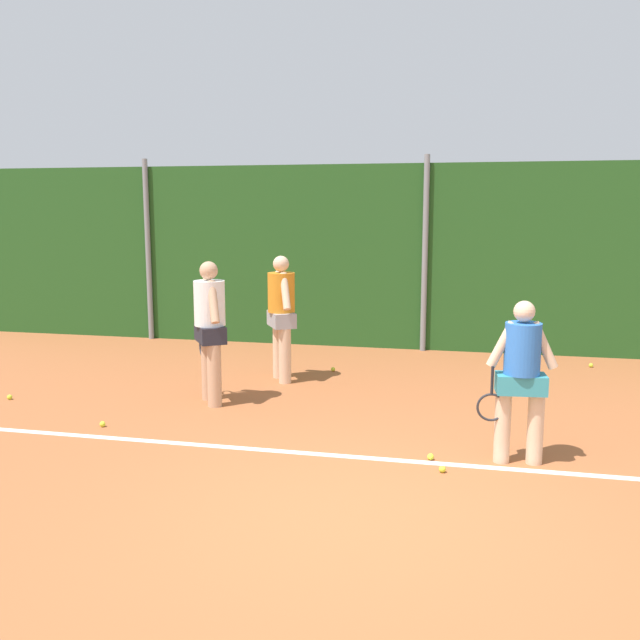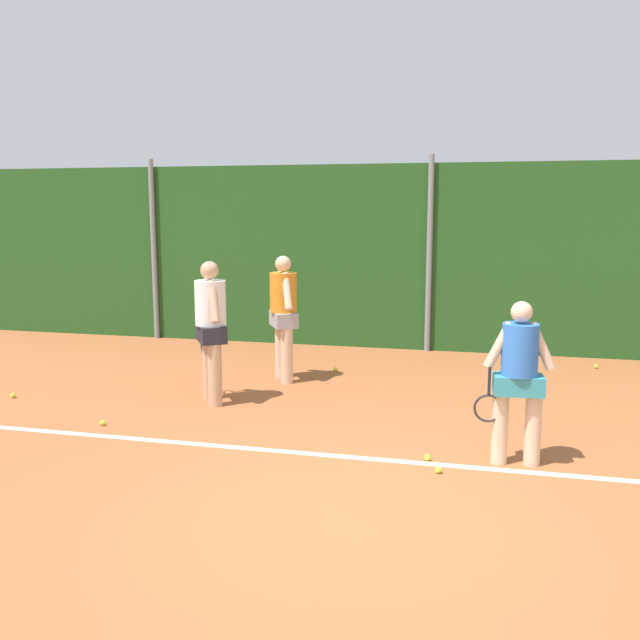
# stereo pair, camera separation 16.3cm
# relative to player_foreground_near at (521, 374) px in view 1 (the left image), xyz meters

# --- Properties ---
(ground_plane) EXTENTS (27.64, 27.64, 0.00)m
(ground_plane) POSITION_rel_player_foreground_near_xyz_m (-1.32, 0.52, -0.90)
(ground_plane) COLOR #A85B33
(hedge_fence_backdrop) EXTENTS (17.97, 0.25, 3.24)m
(hedge_fence_backdrop) POSITION_rel_player_foreground_near_xyz_m (-1.32, 5.47, 0.72)
(hedge_fence_backdrop) COLOR #23511E
(hedge_fence_backdrop) RESTS_ON ground_plane
(fence_post_left) EXTENTS (0.10, 0.10, 3.39)m
(fence_post_left) POSITION_rel_player_foreground_near_xyz_m (-6.50, 5.30, 0.79)
(fence_post_left) COLOR gray
(fence_post_left) RESTS_ON ground_plane
(fence_post_center) EXTENTS (0.10, 0.10, 3.39)m
(fence_post_center) POSITION_rel_player_foreground_near_xyz_m (-1.32, 5.30, 0.79)
(fence_post_center) COLOR gray
(fence_post_center) RESTS_ON ground_plane
(court_baseline_paint) EXTENTS (13.13, 0.10, 0.01)m
(court_baseline_paint) POSITION_rel_player_foreground_near_xyz_m (-1.32, -0.21, -0.90)
(court_baseline_paint) COLOR white
(court_baseline_paint) RESTS_ON ground_plane
(player_foreground_near) EXTENTS (0.76, 0.35, 1.62)m
(player_foreground_near) POSITION_rel_player_foreground_near_xyz_m (0.00, 0.00, 0.00)
(player_foreground_near) COLOR beige
(player_foreground_near) RESTS_ON ground_plane
(player_midcourt) EXTENTS (0.58, 0.69, 1.83)m
(player_midcourt) POSITION_rel_player_foreground_near_xyz_m (-3.74, 1.36, 0.12)
(player_midcourt) COLOR tan
(player_midcourt) RESTS_ON ground_plane
(player_backcourt_far) EXTENTS (0.54, 0.68, 1.82)m
(player_backcourt_far) POSITION_rel_player_foreground_near_xyz_m (-3.17, 2.71, 0.12)
(player_backcourt_far) COLOR beige
(player_backcourt_far) RESTS_ON ground_plane
(tennis_ball_0) EXTENTS (0.07, 0.07, 0.07)m
(tennis_ball_0) POSITION_rel_player_foreground_near_xyz_m (-0.71, -0.43, -0.87)
(tennis_ball_0) COLOR #CCDB33
(tennis_ball_0) RESTS_ON ground_plane
(tennis_ball_1) EXTENTS (0.07, 0.07, 0.07)m
(tennis_ball_1) POSITION_rel_player_foreground_near_xyz_m (-2.55, 3.40, -0.87)
(tennis_ball_1) COLOR #CCDB33
(tennis_ball_1) RESTS_ON ground_plane
(tennis_ball_2) EXTENTS (0.07, 0.07, 0.07)m
(tennis_ball_2) POSITION_rel_player_foreground_near_xyz_m (-4.59, 0.14, -0.87)
(tennis_ball_2) COLOR #CCDB33
(tennis_ball_2) RESTS_ON ground_plane
(tennis_ball_3) EXTENTS (0.07, 0.07, 0.07)m
(tennis_ball_3) POSITION_rel_player_foreground_near_xyz_m (1.38, 4.55, -0.87)
(tennis_ball_3) COLOR #CCDB33
(tennis_ball_3) RESTS_ON ground_plane
(tennis_ball_4) EXTENTS (0.07, 0.07, 0.07)m
(tennis_ball_4) POSITION_rel_player_foreground_near_xyz_m (-6.38, 0.92, -0.87)
(tennis_ball_4) COLOR #CCDB33
(tennis_ball_4) RESTS_ON ground_plane
(tennis_ball_6) EXTENTS (0.07, 0.07, 0.07)m
(tennis_ball_6) POSITION_rel_player_foreground_near_xyz_m (-0.84, -0.11, -0.87)
(tennis_ball_6) COLOR #CCDB33
(tennis_ball_6) RESTS_ON ground_plane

